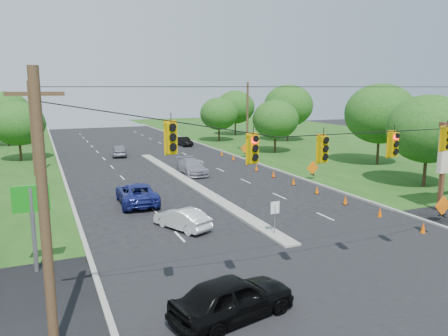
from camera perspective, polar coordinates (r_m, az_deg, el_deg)
name	(u,v)px	position (r m, az deg, el deg)	size (l,w,h in m)	color
ground	(341,278)	(20.76, 15.06, -13.70)	(160.00, 160.00, 0.00)	black
grass_right	(445,163)	(55.13, 26.91, 0.62)	(40.00, 160.00, 0.06)	#1E4714
cross_street	(341,278)	(20.76, 15.06, -13.70)	(160.00, 14.00, 0.02)	black
curb_left	(62,174)	(45.54, -20.37, -0.76)	(0.25, 110.00, 0.16)	gray
curb_right	(247,161)	(50.58, 3.09, 0.96)	(0.25, 110.00, 0.16)	gray
median	(190,184)	(38.60, -4.49, -2.07)	(1.00, 34.00, 0.18)	gray
median_sign	(275,212)	(24.92, 6.67, -5.69)	(0.55, 0.06, 2.05)	gray
signal_span	(362,173)	(18.51, 17.57, -0.61)	(25.60, 0.32, 9.00)	#422D1C
utility_pole_far_left	(32,129)	(44.89, -23.80, 4.66)	(0.28, 0.28, 9.00)	#422D1C
utility_pole_far_right	(247,118)	(55.56, 3.08, 6.49)	(0.28, 0.28, 9.00)	#422D1C
cone_0	(423,228)	(28.01, 24.57, -7.14)	(0.32, 0.32, 0.70)	#DE5302
cone_1	(380,212)	(30.35, 19.69, -5.47)	(0.32, 0.32, 0.70)	#DE5302
cone_2	(345,200)	(32.89, 15.56, -4.02)	(0.32, 0.32, 0.70)	#DE5302
cone_3	(317,190)	(35.60, 12.06, -2.77)	(0.32, 0.32, 0.70)	#DE5302
cone_4	(293,181)	(38.43, 9.06, -1.69)	(0.32, 0.32, 0.70)	#DE5302
cone_5	(274,174)	(41.37, 6.49, -0.76)	(0.32, 0.32, 0.70)	#DE5302
cone_6	(256,168)	(44.38, 4.26, 0.05)	(0.32, 0.32, 0.70)	#DE5302
cone_7	(247,162)	(47.73, 2.97, 0.81)	(0.32, 0.32, 0.70)	#DE5302
cone_8	(233,157)	(50.85, 1.23, 1.42)	(0.32, 0.32, 0.70)	#DE5302
cone_9	(222,153)	(54.02, -0.30, 1.96)	(0.32, 0.32, 0.70)	#DE5302
work_sign_0	(443,207)	(30.39, 26.67, -4.52)	(1.27, 0.58, 1.37)	black
work_sign_1	(313,169)	(40.54, 11.51, -0.06)	(1.27, 0.58, 1.37)	black
work_sign_2	(245,149)	(52.49, 2.82, 2.51)	(1.27, 0.58, 1.37)	black
tree_5	(18,123)	(54.90, -25.30, 5.28)	(5.88, 5.88, 6.86)	black
tree_6	(6,112)	(69.92, -26.61, 6.60)	(6.72, 6.72, 7.84)	black
tree_7	(428,129)	(40.32, 25.13, 4.64)	(6.72, 6.72, 7.84)	black
tree_8	(380,114)	(50.12, 19.74, 6.69)	(7.56, 7.56, 8.82)	black
tree_9	(275,119)	(56.34, 6.74, 6.32)	(5.88, 5.88, 6.86)	black
tree_10	(288,106)	(68.93, 8.42, 8.07)	(7.56, 7.56, 8.82)	black
tree_11	(235,107)	(76.79, 1.50, 7.95)	(6.72, 6.72, 7.84)	black
tree_12	(219,114)	(68.01, -0.66, 7.10)	(5.88, 5.88, 6.86)	black
black_sedan	(233,298)	(16.60, 1.18, -16.57)	(1.95, 4.86, 1.66)	black
white_sedan	(182,219)	(26.38, -5.48, -6.62)	(1.35, 3.87, 1.28)	silver
blue_pickup	(137,193)	(32.40, -11.34, -3.27)	(2.58, 5.60, 1.56)	navy
silver_car_far	(192,167)	(42.68, -4.20, 0.18)	(2.11, 5.19, 1.51)	gray
silver_car_oncoming	(120,150)	(55.30, -13.48, 2.28)	(1.75, 4.36, 1.49)	gray
dark_car_receding	(184,141)	(63.67, -5.24, 3.48)	(1.35, 3.86, 1.27)	black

